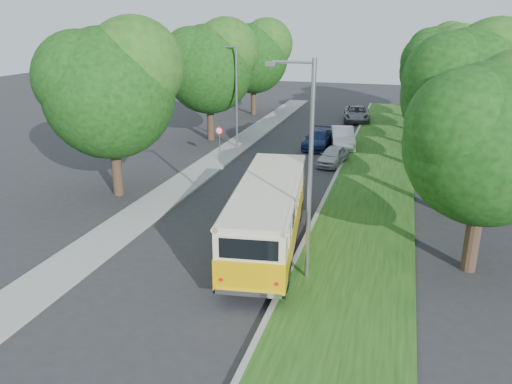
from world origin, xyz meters
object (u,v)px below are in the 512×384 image
(lamppost_far, at_px, (235,93))
(car_silver, at_px, (333,156))
(car_blue, at_px, (318,139))
(car_grey, at_px, (357,114))
(vintage_bus, at_px, (268,216))
(lamppost_near, at_px, (308,166))
(car_white, at_px, (342,138))

(lamppost_far, xyz_separation_m, car_silver, (7.70, -2.59, -3.51))
(car_blue, relative_size, car_grey, 0.87)
(lamppost_far, xyz_separation_m, car_blue, (5.94, 1.83, -3.47))
(lamppost_far, height_order, vintage_bus, lamppost_far)
(lamppost_far, relative_size, vintage_bus, 0.76)
(lamppost_near, relative_size, car_blue, 1.80)
(vintage_bus, bearing_deg, lamppost_near, -55.79)
(lamppost_near, height_order, car_blue, lamppost_near)
(car_silver, height_order, car_blue, car_blue)
(car_silver, xyz_separation_m, car_white, (0.00, 4.99, 0.15))
(lamppost_near, relative_size, car_grey, 1.56)
(car_silver, relative_size, car_white, 0.77)
(lamppost_far, bearing_deg, car_silver, -18.60)
(lamppost_near, distance_m, car_blue, 20.88)
(lamppost_far, xyz_separation_m, vintage_bus, (6.90, -16.26, -2.66))
(car_silver, height_order, car_white, car_white)
(lamppost_far, relative_size, car_blue, 1.69)
(lamppost_far, relative_size, car_grey, 1.46)
(car_blue, xyz_separation_m, car_grey, (1.76, 11.43, 0.07))
(vintage_bus, height_order, car_grey, vintage_bus)
(car_blue, height_order, car_grey, car_grey)
(lamppost_near, relative_size, lamppost_far, 1.07)
(vintage_bus, distance_m, car_grey, 29.53)
(vintage_bus, bearing_deg, car_silver, 79.04)
(vintage_bus, xyz_separation_m, car_silver, (0.80, 13.67, -0.85))
(vintage_bus, xyz_separation_m, car_white, (0.80, 18.65, -0.69))
(car_silver, distance_m, car_blue, 4.76)
(lamppost_near, relative_size, car_white, 1.73)
(car_white, bearing_deg, car_blue, -173.49)
(car_white, bearing_deg, car_grey, 78.69)
(car_blue, distance_m, car_grey, 11.56)
(car_blue, bearing_deg, lamppost_far, -160.76)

